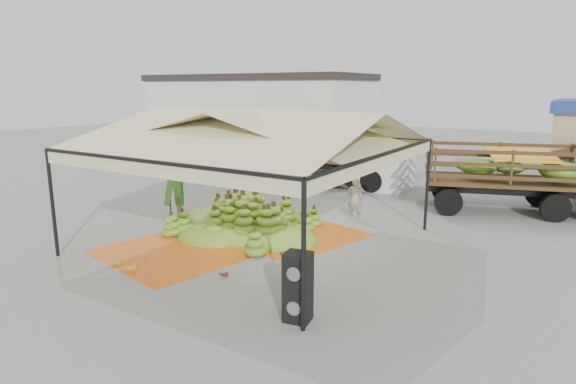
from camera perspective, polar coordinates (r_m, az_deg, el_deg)
The scene contains 17 objects.
ground at distance 14.87m, azimuth -3.75°, elevation -5.86°, with size 90.00×90.00×0.00m, color slate.
canopy_tent at distance 14.19m, azimuth -3.94°, elevation 6.90°, with size 8.10×8.10×4.00m.
building_white at distance 31.39m, azimuth -3.68°, elevation 8.81°, with size 14.30×6.30×5.40m.
tarp_left at distance 14.30m, azimuth -13.09°, elevation -6.90°, with size 3.92×3.73×0.01m, color #CD6513.
tarp_right at distance 15.50m, azimuth 0.53°, elevation -5.05°, with size 3.66×3.84×0.01m, color orange.
banana_heap at distance 15.71m, azimuth -5.14°, elevation -2.48°, with size 5.89×4.84×1.26m, color #567819.
hand_yellow_a at distance 14.48m, azimuth -8.96°, elevation -6.05°, with size 0.48×0.39×0.22m, color gold.
hand_yellow_b at distance 13.19m, azimuth -18.29°, elevation -8.42°, with size 0.46×0.38×0.21m, color gold.
hand_red_a at distance 12.35m, azimuth -7.79°, elevation -9.40°, with size 0.38×0.31×0.17m, color #602E15.
hand_red_b at distance 13.65m, azimuth -0.75°, elevation -7.05°, with size 0.46×0.38×0.21m, color #5D3115.
hand_green at distance 13.73m, azimuth -19.67°, elevation -7.77°, with size 0.39×0.32×0.18m, color #3D6E17.
hanging_bunches at distance 15.11m, azimuth 0.52°, elevation 4.66°, with size 4.74×0.24×0.20m.
speaker_stack at distance 9.81m, azimuth 1.18°, elevation -11.20°, with size 0.59×0.54×1.44m.
banana_leaves at distance 17.25m, azimuth -13.68°, elevation -3.61°, with size 0.96×1.36×3.70m, color #286D1D, non-canonical shape.
vendor at distance 17.24m, azimuth 7.95°, elevation -0.81°, with size 0.55×0.36×1.50m, color gray.
truck_left at distance 23.62m, azimuth 5.87°, elevation 4.93°, with size 7.70×2.85×2.62m.
truck_right at distance 20.07m, azimuth 27.78°, elevation 2.16°, with size 7.91×4.75×2.57m.
Camera 1 is at (8.31, -11.42, 4.64)m, focal length 30.00 mm.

